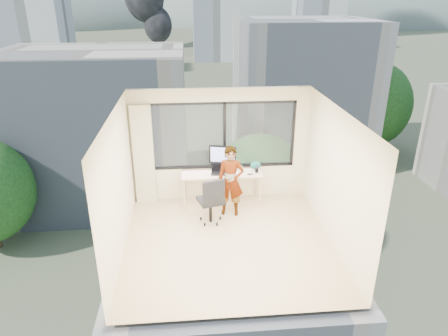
{
  "coord_description": "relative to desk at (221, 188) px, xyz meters",
  "views": [
    {
      "loc": [
        -0.69,
        -6.7,
        4.47
      ],
      "look_at": [
        0.0,
        1.0,
        1.15
      ],
      "focal_mm": 32.73,
      "sensor_mm": 36.0,
      "label": 1
    }
  ],
  "objects": [
    {
      "name": "window_wall",
      "position": [
        0.05,
        0.34,
        1.15
      ],
      "size": [
        3.3,
        0.16,
        1.55
      ],
      "primitive_type": null,
      "color": "black",
      "rests_on": "ground"
    },
    {
      "name": "desk",
      "position": [
        0.0,
        0.0,
        0.0
      ],
      "size": [
        1.8,
        0.6,
        0.75
      ],
      "primitive_type": "cube",
      "color": "#D4B58E",
      "rests_on": "floor"
    },
    {
      "name": "person",
      "position": [
        0.15,
        -0.52,
        0.4
      ],
      "size": [
        0.63,
        0.48,
        1.55
      ],
      "primitive_type": "imported",
      "rotation": [
        0.0,
        0.0,
        -0.2
      ],
      "color": "#2D2D33",
      "rests_on": "floor"
    },
    {
      "name": "wall_front",
      "position": [
        0.0,
        -3.66,
        0.93
      ],
      "size": [
        4.0,
        0.01,
        2.6
      ],
      "primitive_type": "cube",
      "color": "beige",
      "rests_on": "ground"
    },
    {
      "name": "ceiling",
      "position": [
        0.0,
        -1.66,
        2.23
      ],
      "size": [
        4.0,
        4.0,
        0.01
      ],
      "primitive_type": "cube",
      "color": "white",
      "rests_on": "ground"
    },
    {
      "name": "tree_c",
      "position": [
        22.0,
        38.34,
        -9.38
      ],
      "size": [
        8.4,
        8.4,
        10.0
      ],
      "primitive_type": null,
      "color": "#1D4416",
      "rests_on": "exterior_ground"
    },
    {
      "name": "far_tower_c",
      "position": [
        45.0,
        138.34,
        -1.38
      ],
      "size": [
        15.0,
        15.0,
        26.0
      ],
      "primitive_type": "cube",
      "color": "silver",
      "rests_on": "exterior_ground"
    },
    {
      "name": "pen_cup",
      "position": [
        0.8,
        -0.03,
        0.42
      ],
      "size": [
        0.1,
        0.1,
        0.1
      ],
      "primitive_type": "cylinder",
      "rotation": [
        0.0,
        0.0,
        0.25
      ],
      "color": "black",
      "rests_on": "desk"
    },
    {
      "name": "far_tower_d",
      "position": [
        -60.0,
        148.34,
        -3.38
      ],
      "size": [
        16.0,
        14.0,
        22.0
      ],
      "primitive_type": "cube",
      "color": "silver",
      "rests_on": "exterior_ground"
    },
    {
      "name": "near_bldg_b",
      "position": [
        12.0,
        36.34,
        -6.38
      ],
      "size": [
        14.0,
        13.0,
        16.0
      ],
      "primitive_type": "cube",
      "color": "silver",
      "rests_on": "exterior_ground"
    },
    {
      "name": "wall_right",
      "position": [
        2.0,
        -1.66,
        0.93
      ],
      "size": [
        0.01,
        4.0,
        2.6
      ],
      "primitive_type": "cube",
      "color": "beige",
      "rests_on": "ground"
    },
    {
      "name": "cellphone",
      "position": [
        0.63,
        -0.14,
        0.38
      ],
      "size": [
        0.12,
        0.06,
        0.01
      ],
      "primitive_type": "cube",
      "rotation": [
        0.0,
        0.0,
        -0.07
      ],
      "color": "black",
      "rests_on": "desk"
    },
    {
      "name": "game_console",
      "position": [
        0.31,
        0.26,
        0.41
      ],
      "size": [
        0.37,
        0.34,
        0.07
      ],
      "primitive_type": "cube",
      "rotation": [
        0.0,
        0.0,
        0.31
      ],
      "color": "white",
      "rests_on": "desk"
    },
    {
      "name": "wall_left",
      "position": [
        -2.0,
        -1.66,
        0.93
      ],
      "size": [
        0.01,
        4.0,
        2.6
      ],
      "primitive_type": "cube",
      "color": "beige",
      "rests_on": "ground"
    },
    {
      "name": "monitor",
      "position": [
        0.04,
        0.12,
        0.68
      ],
      "size": [
        0.62,
        0.28,
        0.61
      ],
      "primitive_type": null,
      "rotation": [
        0.0,
        0.0,
        -0.26
      ],
      "color": "black",
      "rests_on": "desk"
    },
    {
      "name": "hill_b",
      "position": [
        100.0,
        318.34,
        -14.38
      ],
      "size": [
        300.0,
        220.0,
        96.0
      ],
      "primitive_type": "ellipsoid",
      "color": "slate",
      "rests_on": "exterior_ground"
    },
    {
      "name": "exterior_ground",
      "position": [
        0.0,
        118.34,
        -14.38
      ],
      "size": [
        400.0,
        400.0,
        0.04
      ],
      "primitive_type": "cube",
      "color": "#515B3D",
      "rests_on": "ground"
    },
    {
      "name": "hill_a",
      "position": [
        -120.0,
        318.34,
        -14.38
      ],
      "size": [
        288.0,
        216.0,
        90.0
      ],
      "primitive_type": "ellipsoid",
      "color": "slate",
      "rests_on": "exterior_ground"
    },
    {
      "name": "far_tower_a",
      "position": [
        -35.0,
        93.34,
        -0.38
      ],
      "size": [
        14.0,
        14.0,
        28.0
      ],
      "primitive_type": "cube",
      "color": "silver",
      "rests_on": "exterior_ground"
    },
    {
      "name": "tree_b",
      "position": [
        4.0,
        16.34,
        -9.88
      ],
      "size": [
        7.6,
        7.6,
        9.0
      ],
      "primitive_type": null,
      "color": "#1D4416",
      "rests_on": "exterior_ground"
    },
    {
      "name": "curtain",
      "position": [
        -1.72,
        0.22,
        0.77
      ],
      "size": [
        0.45,
        0.14,
        2.3
      ],
      "primitive_type": "cube",
      "color": "beige",
      "rests_on": "floor"
    },
    {
      "name": "handbag",
      "position": [
        0.8,
        0.15,
        0.47
      ],
      "size": [
        0.26,
        0.18,
        0.18
      ],
      "primitive_type": "ellipsoid",
      "rotation": [
        0.0,
        0.0,
        0.26
      ],
      "color": "#0D5048",
      "rests_on": "desk"
    },
    {
      "name": "near_bldg_a",
      "position": [
        -9.0,
        28.34,
        -7.38
      ],
      "size": [
        16.0,
        12.0,
        14.0
      ],
      "primitive_type": "cube",
      "color": "beige",
      "rests_on": "exterior_ground"
    },
    {
      "name": "laptop",
      "position": [
        -0.08,
        -0.05,
        0.47
      ],
      "size": [
        0.34,
        0.35,
        0.2
      ],
      "primitive_type": null,
      "rotation": [
        0.0,
        0.0,
        -0.11
      ],
      "color": "black",
      "rests_on": "desk"
    },
    {
      "name": "far_tower_b",
      "position": [
        8.0,
        118.34,
        0.62
      ],
      "size": [
        13.0,
        13.0,
        30.0
      ],
      "primitive_type": "cube",
      "color": "silver",
      "rests_on": "exterior_ground"
    },
    {
      "name": "chair",
      "position": [
        -0.3,
        -0.84,
        0.16
      ],
      "size": [
        0.67,
        0.67,
        1.07
      ],
      "primitive_type": null,
      "rotation": [
        0.0,
        0.0,
        0.28
      ],
      "color": "black",
      "rests_on": "floor"
    },
    {
      "name": "floor",
      "position": [
        0.0,
        -1.66,
        -0.38
      ],
      "size": [
        4.0,
        4.0,
        0.01
      ],
      "primitive_type": "cube",
      "color": "beige",
      "rests_on": "ground"
    }
  ]
}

